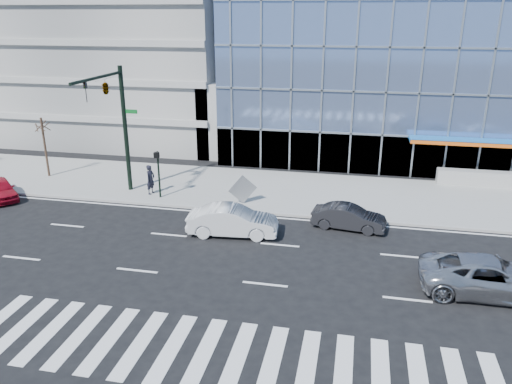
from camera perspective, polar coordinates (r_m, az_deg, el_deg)
ground at (r=25.62m, az=2.74°, el=-6.07°), size 160.00×160.00×0.00m
sidewalk at (r=32.91m, az=4.99°, el=0.02°), size 120.00×8.00×0.15m
theatre_building at (r=50.03m, az=24.65°, el=13.87°), size 42.00×26.00×15.00m
parking_garage at (r=54.18m, az=-14.63°, el=17.96°), size 24.00×24.00×20.00m
ramp_block at (r=42.68m, az=-1.30°, el=8.76°), size 6.00×8.00×6.00m
traffic_signal at (r=31.38m, az=-16.16°, el=9.86°), size 1.14×5.74×8.00m
ped_signal_post at (r=31.55m, az=-11.14°, el=2.79°), size 0.30×0.33×3.00m
street_tree_near at (r=37.89m, az=-23.27°, el=6.95°), size 1.10×1.10×4.23m
silver_suv at (r=23.25m, az=25.19°, el=-8.76°), size 5.72×2.64×1.59m
white_sedan at (r=26.46m, az=-2.68°, el=-3.32°), size 4.92×2.11×1.58m
dark_sedan at (r=27.69m, az=10.55°, el=-2.86°), size 4.14×1.91×1.31m
red_sedan at (r=35.49m, az=-27.19°, el=0.30°), size 3.88×3.66×1.30m
pedestrian at (r=32.66m, az=-11.97°, el=1.41°), size 0.60×0.78×1.91m
tilted_panel at (r=30.30m, az=-1.53°, el=0.32°), size 1.62×0.97×1.84m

